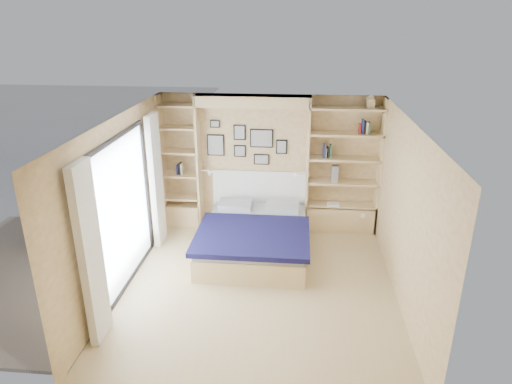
{
  "coord_description": "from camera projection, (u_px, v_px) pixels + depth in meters",
  "views": [
    {
      "loc": [
        0.51,
        -5.84,
        3.8
      ],
      "look_at": [
        -0.13,
        0.9,
        1.16
      ],
      "focal_mm": 32.0,
      "sensor_mm": 36.0,
      "label": 1
    }
  ],
  "objects": [
    {
      "name": "reading_lamps",
      "position": [
        252.0,
        173.0,
        8.32
      ],
      "size": [
        1.92,
        0.12,
        0.15
      ],
      "color": "silver",
      "rests_on": "ground"
    },
    {
      "name": "deck",
      "position": [
        31.0,
        274.0,
        7.15
      ],
      "size": [
        3.2,
        4.0,
        0.05
      ],
      "primitive_type": "cube",
      "color": "#6B5D4F",
      "rests_on": "ground"
    },
    {
      "name": "room_shell",
      "position": [
        244.0,
        183.0,
        7.89
      ],
      "size": [
        4.5,
        4.5,
        4.5
      ],
      "color": "#DFBF85",
      "rests_on": "ground"
    },
    {
      "name": "ground",
      "position": [
        259.0,
        286.0,
        6.84
      ],
      "size": [
        4.5,
        4.5,
        0.0
      ],
      "primitive_type": "plane",
      "color": "tan",
      "rests_on": "ground"
    },
    {
      "name": "deck_chair",
      "position": [
        60.0,
        220.0,
        8.06
      ],
      "size": [
        0.75,
        0.97,
        0.86
      ],
      "rotation": [
        0.0,
        0.0,
        -0.31
      ],
      "color": "tan",
      "rests_on": "ground"
    },
    {
      "name": "photo_gallery",
      "position": [
        245.0,
        143.0,
        8.36
      ],
      "size": [
        1.48,
        0.02,
        0.82
      ],
      "color": "black",
      "rests_on": "ground"
    },
    {
      "name": "shelf_decor",
      "position": [
        329.0,
        143.0,
        8.05
      ],
      "size": [
        3.53,
        0.23,
        2.03
      ],
      "color": "navy",
      "rests_on": "ground"
    },
    {
      "name": "bed",
      "position": [
        255.0,
        237.0,
        7.73
      ],
      "size": [
        1.82,
        2.32,
        1.07
      ],
      "color": "#CFB67C",
      "rests_on": "ground"
    }
  ]
}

